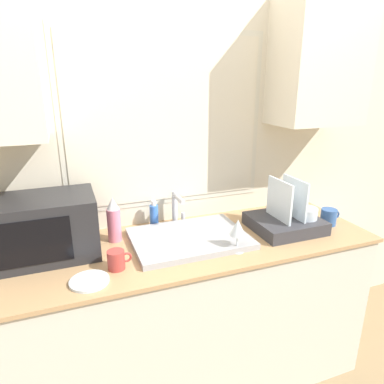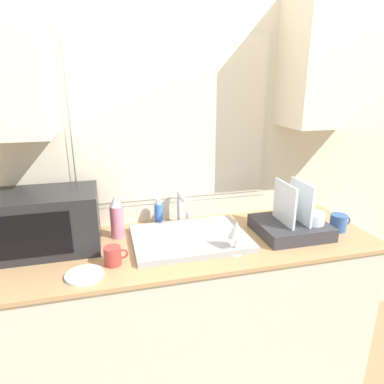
{
  "view_description": "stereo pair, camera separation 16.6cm",
  "coord_description": "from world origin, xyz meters",
  "px_view_note": "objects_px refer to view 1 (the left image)",
  "views": [
    {
      "loc": [
        -0.54,
        -1.19,
        1.69
      ],
      "look_at": [
        0.01,
        0.28,
        1.17
      ],
      "focal_mm": 32.0,
      "sensor_mm": 36.0,
      "label": 1
    },
    {
      "loc": [
        -0.38,
        -1.24,
        1.69
      ],
      "look_at": [
        0.01,
        0.28,
        1.17
      ],
      "focal_mm": 32.0,
      "sensor_mm": 36.0,
      "label": 2
    }
  ],
  "objects_px": {
    "dish_rack": "(287,220)",
    "wine_glass": "(238,228)",
    "spray_bottle": "(114,220)",
    "soap_bottle": "(154,215)",
    "microwave": "(44,227)",
    "mug_near_sink": "(117,260)",
    "faucet": "(177,206)"
  },
  "relations": [
    {
      "from": "dish_rack",
      "to": "wine_glass",
      "type": "distance_m",
      "value": 0.41
    },
    {
      "from": "spray_bottle",
      "to": "soap_bottle",
      "type": "relative_size",
      "value": 1.5
    },
    {
      "from": "soap_bottle",
      "to": "wine_glass",
      "type": "relative_size",
      "value": 0.94
    },
    {
      "from": "microwave",
      "to": "mug_near_sink",
      "type": "xyz_separation_m",
      "value": [
        0.29,
        -0.24,
        -0.1
      ]
    },
    {
      "from": "microwave",
      "to": "soap_bottle",
      "type": "distance_m",
      "value": 0.59
    },
    {
      "from": "dish_rack",
      "to": "spray_bottle",
      "type": "xyz_separation_m",
      "value": [
        -0.92,
        0.2,
        0.06
      ]
    },
    {
      "from": "faucet",
      "to": "dish_rack",
      "type": "relative_size",
      "value": 0.54
    },
    {
      "from": "soap_bottle",
      "to": "microwave",
      "type": "bearing_deg",
      "value": -165.36
    },
    {
      "from": "microwave",
      "to": "spray_bottle",
      "type": "height_order",
      "value": "microwave"
    },
    {
      "from": "soap_bottle",
      "to": "dish_rack",
      "type": "bearing_deg",
      "value": -23.38
    },
    {
      "from": "mug_near_sink",
      "to": "wine_glass",
      "type": "xyz_separation_m",
      "value": [
        0.57,
        -0.04,
        0.08
      ]
    },
    {
      "from": "microwave",
      "to": "wine_glass",
      "type": "distance_m",
      "value": 0.91
    },
    {
      "from": "spray_bottle",
      "to": "microwave",
      "type": "bearing_deg",
      "value": -171.73
    },
    {
      "from": "dish_rack",
      "to": "soap_bottle",
      "type": "bearing_deg",
      "value": 156.62
    },
    {
      "from": "faucet",
      "to": "microwave",
      "type": "distance_m",
      "value": 0.71
    },
    {
      "from": "dish_rack",
      "to": "soap_bottle",
      "type": "height_order",
      "value": "dish_rack"
    },
    {
      "from": "spray_bottle",
      "to": "mug_near_sink",
      "type": "bearing_deg",
      "value": -96.91
    },
    {
      "from": "wine_glass",
      "to": "microwave",
      "type": "bearing_deg",
      "value": 161.88
    },
    {
      "from": "microwave",
      "to": "dish_rack",
      "type": "bearing_deg",
      "value": -6.76
    },
    {
      "from": "faucet",
      "to": "soap_bottle",
      "type": "height_order",
      "value": "faucet"
    },
    {
      "from": "microwave",
      "to": "dish_rack",
      "type": "distance_m",
      "value": 1.26
    },
    {
      "from": "microwave",
      "to": "mug_near_sink",
      "type": "height_order",
      "value": "microwave"
    },
    {
      "from": "dish_rack",
      "to": "soap_bottle",
      "type": "relative_size",
      "value": 2.31
    },
    {
      "from": "spray_bottle",
      "to": "wine_glass",
      "type": "distance_m",
      "value": 0.63
    },
    {
      "from": "mug_near_sink",
      "to": "faucet",
      "type": "bearing_deg",
      "value": 42.41
    },
    {
      "from": "faucet",
      "to": "soap_bottle",
      "type": "distance_m",
      "value": 0.14
    },
    {
      "from": "dish_rack",
      "to": "spray_bottle",
      "type": "distance_m",
      "value": 0.94
    },
    {
      "from": "microwave",
      "to": "mug_near_sink",
      "type": "bearing_deg",
      "value": -39.49
    },
    {
      "from": "faucet",
      "to": "microwave",
      "type": "relative_size",
      "value": 0.41
    },
    {
      "from": "soap_bottle",
      "to": "wine_glass",
      "type": "xyz_separation_m",
      "value": [
        0.3,
        -0.43,
        0.05
      ]
    },
    {
      "from": "faucet",
      "to": "mug_near_sink",
      "type": "bearing_deg",
      "value": -137.59
    },
    {
      "from": "soap_bottle",
      "to": "wine_glass",
      "type": "bearing_deg",
      "value": -54.98
    }
  ]
}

